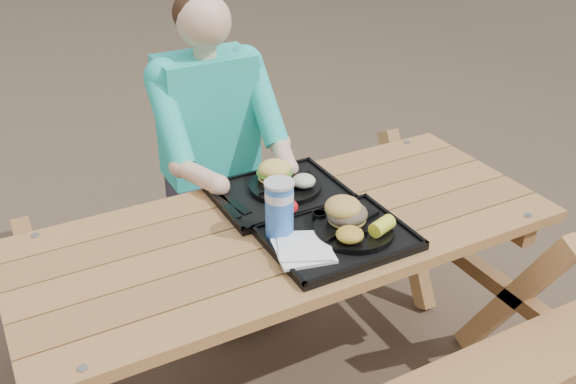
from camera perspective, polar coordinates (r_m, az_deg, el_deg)
name	(u,v)px	position (r m, az deg, el deg)	size (l,w,h in m)	color
picnic_table	(288,314)	(2.36, 0.00, -10.76)	(1.80, 1.49, 0.75)	#999999
tray_near	(338,239)	(2.06, 4.48, -4.17)	(0.45, 0.35, 0.02)	black
tray_far	(279,194)	(2.30, -0.79, -0.20)	(0.45, 0.35, 0.02)	black
plate_near	(354,230)	(2.07, 5.87, -3.37)	(0.26, 0.26, 0.02)	black
plate_far	(285,186)	(2.31, -0.25, 0.51)	(0.26, 0.26, 0.02)	black
napkin_stack	(303,250)	(1.97, 1.38, -5.14)	(0.17, 0.17, 0.02)	white
soda_cup	(279,210)	(2.01, -0.77, -1.62)	(0.09, 0.09, 0.18)	blue
condiment_bbq	(319,216)	(2.12, 2.80, -2.15)	(0.05, 0.05, 0.03)	black
condiment_mustard	(335,208)	(2.17, 4.20, -1.44)	(0.05, 0.05, 0.03)	yellow
sandwich	(348,203)	(2.06, 5.32, -1.02)	(0.13, 0.13, 0.13)	gold
mac_cheese	(350,235)	(1.99, 5.52, -3.78)	(0.09, 0.09, 0.04)	gold
corn_cob	(382,226)	(2.03, 8.36, -3.01)	(0.08, 0.08, 0.05)	#FBFF35
cutlery_far	(234,203)	(2.22, -4.85, -0.99)	(0.03, 0.18, 0.01)	black
burger	(274,165)	(2.31, -1.21, 2.38)	(0.12, 0.12, 0.11)	#F8CC57
baked_beans	(280,190)	(2.23, -0.71, 0.18)	(0.08, 0.08, 0.04)	#4A1E0E
potato_salad	(304,181)	(2.27, 1.41, 0.99)	(0.08, 0.08, 0.05)	beige
diner	(213,168)	(2.76, -6.73, 2.12)	(0.48, 0.84, 1.28)	teal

